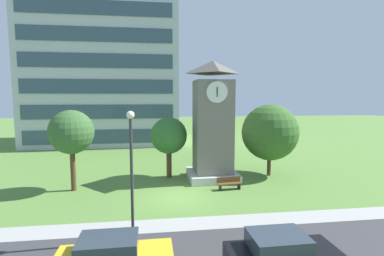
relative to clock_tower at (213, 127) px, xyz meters
The scene contains 10 objects.
ground_plane 6.62m from the clock_tower, 127.17° to the right, with size 160.00×160.00×0.00m, color #567F38.
kerb_strip 9.71m from the clock_tower, 110.64° to the right, with size 120.00×1.60×0.01m, color #9E9E99.
office_building 25.34m from the clock_tower, 117.79° to the left, with size 20.39×13.39×19.20m.
clock_tower is the anchor object (origin of this frame).
park_bench 4.78m from the clock_tower, 77.30° to the right, with size 1.84×0.65×0.88m.
street_lamp 11.24m from the clock_tower, 120.68° to the right, with size 0.36×0.36×6.03m.
tree_by_building 10.56m from the clock_tower, behind, with size 3.10×3.10×5.76m.
tree_near_tower 5.04m from the clock_tower, ahead, with size 4.72×4.72×6.06m.
tree_streetside 3.66m from the clock_tower, 166.60° to the left, with size 3.00×3.00×5.02m.
parked_car_black 13.58m from the clock_tower, 90.58° to the right, with size 4.10×2.04×1.69m.
Camera 1 is at (-1.63, -18.57, 6.62)m, focal length 26.99 mm.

